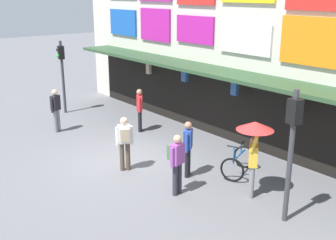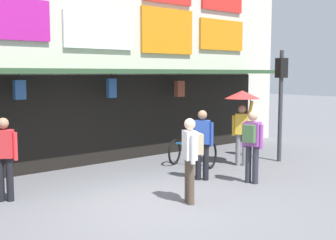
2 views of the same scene
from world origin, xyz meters
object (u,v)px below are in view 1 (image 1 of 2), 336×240
traffic_light_near (62,65)px  bicycle_parked (239,162)px  pedestrian_with_umbrella (254,138)px  pedestrian_in_purple (188,146)px  pedestrian_in_yellow (125,140)px  traffic_light_far (293,135)px  pedestrian_in_red (56,108)px  pedestrian_in_blue (177,160)px  pedestrian_in_green (140,108)px

traffic_light_near → bicycle_parked: size_ratio=2.38×
bicycle_parked → pedestrian_with_umbrella: bearing=-34.1°
pedestrian_in_purple → pedestrian_in_yellow: size_ratio=1.00×
traffic_light_far → pedestrian_in_purple: 3.52m
traffic_light_near → pedestrian_with_umbrella: (10.48, 0.33, -0.50)m
pedestrian_in_red → pedestrian_in_purple: bearing=11.4°
pedestrian_in_blue → traffic_light_near: bearing=173.0°
traffic_light_near → traffic_light_far: size_ratio=1.00×
bicycle_parked → pedestrian_in_red: pedestrian_in_red is taller
pedestrian_in_blue → pedestrian_in_yellow: 2.15m
pedestrian_in_green → traffic_light_far: bearing=-8.4°
pedestrian_in_green → bicycle_parked: bearing=-0.4°
traffic_light_near → pedestrian_with_umbrella: 10.50m
pedestrian_in_purple → pedestrian_with_umbrella: pedestrian_with_umbrella is taller
traffic_light_far → pedestrian_in_green: bearing=171.6°
pedestrian_in_blue → pedestrian_in_yellow: (-2.14, -0.23, 0.00)m
pedestrian_in_yellow → pedestrian_in_purple: bearing=38.8°
pedestrian_with_umbrella → traffic_light_far: bearing=-13.4°
traffic_light_far → pedestrian_in_green: 7.71m
traffic_light_near → pedestrian_in_red: (2.27, -1.40, -1.19)m
traffic_light_near → traffic_light_far: 11.79m
traffic_light_far → pedestrian_in_red: traffic_light_far is taller
pedestrian_in_red → pedestrian_in_blue: bearing=2.4°
pedestrian_in_green → pedestrian_in_red: same height
traffic_light_near → pedestrian_in_purple: size_ratio=1.90×
pedestrian_with_umbrella → pedestrian_in_blue: bearing=-132.9°
pedestrian_in_yellow → traffic_light_far: bearing=15.9°
pedestrian_in_yellow → pedestrian_with_umbrella: size_ratio=0.81×
traffic_light_near → bicycle_parked: (9.35, 1.10, -1.75)m
bicycle_parked → pedestrian_in_red: bearing=-160.6°
traffic_light_far → pedestrian_in_yellow: 5.12m
traffic_light_far → pedestrian_with_umbrella: traffic_light_far is taller
pedestrian_in_purple → pedestrian_in_green: (-4.23, 1.28, 0.00)m
pedestrian_in_yellow → traffic_light_near: bearing=169.1°
pedestrian_in_blue → bicycle_parked: bearing=84.3°
pedestrian_in_blue → pedestrian_in_yellow: same height
traffic_light_far → bicycle_parked: (-2.44, 1.08, -1.75)m
pedestrian_in_blue → pedestrian_in_purple: size_ratio=1.00×
bicycle_parked → pedestrian_with_umbrella: 1.85m
pedestrian_in_red → pedestrian_in_green: bearing=51.9°
pedestrian_in_blue → pedestrian_in_green: size_ratio=1.00×
pedestrian_in_purple → pedestrian_with_umbrella: 2.17m
traffic_light_near → bicycle_parked: 9.58m
traffic_light_near → pedestrian_in_green: (4.25, 1.13, -1.19)m
pedestrian_in_yellow → pedestrian_in_red: (-4.72, -0.05, -0.04)m
traffic_light_far → pedestrian_in_yellow: size_ratio=1.90×
traffic_light_far → pedestrian_in_green: (-7.54, 1.11, -1.19)m
pedestrian_in_blue → pedestrian_in_purple: bearing=123.6°
pedestrian_in_red → pedestrian_with_umbrella: (8.21, 1.73, 0.69)m
bicycle_parked → pedestrian_in_blue: bearing=-95.7°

